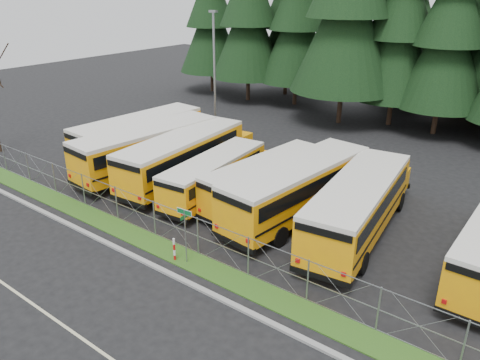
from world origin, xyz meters
name	(u,v)px	position (x,y,z in m)	size (l,w,h in m)	color
ground	(227,252)	(0.00, 0.00, 0.00)	(120.00, 120.00, 0.00)	black
curb	(184,281)	(0.00, -3.10, 0.06)	(50.00, 0.25, 0.12)	gray
grass_verge	(205,267)	(0.00, -1.70, 0.03)	(50.00, 1.40, 0.06)	#204B15
road_lane_line	(91,345)	(0.00, -8.00, 0.01)	(50.00, 0.12, 0.01)	beige
chainlink_fence	(214,243)	(0.00, -1.00, 1.00)	(44.00, 0.10, 2.00)	gray
bus_0	(144,137)	(-13.48, 6.86, 1.57)	(2.83, 11.98, 3.14)	#FFA308
bus_1	(153,150)	(-10.65, 5.19, 1.62)	(2.91, 12.34, 3.24)	#FFA308
bus_2	(187,157)	(-7.83, 5.53, 1.58)	(2.84, 12.03, 3.15)	#FFA308
bus_3	(218,176)	(-4.63, 4.84, 1.29)	(2.33, 9.87, 2.59)	#FFA308
bus_4	(270,181)	(-1.49, 5.94, 1.38)	(2.48, 10.51, 2.76)	#FFA308
bus_5	(302,189)	(0.82, 5.63, 1.59)	(2.87, 12.16, 3.19)	#FFA308
bus_6	(360,207)	(4.29, 5.57, 1.58)	(2.84, 12.02, 3.15)	#FFA308
street_sign	(185,225)	(-0.93, -1.90, 2.03)	(0.84, 0.55, 2.81)	gray
striped_bollard	(174,250)	(-1.51, -2.11, 0.60)	(0.11, 0.11, 1.20)	#B20C0C
light_standard	(214,69)	(-13.33, 15.01, 5.50)	(0.70, 0.35, 10.14)	gray
conifer_0	(211,19)	(-24.48, 27.70, 8.29)	(7.49, 7.49, 16.57)	black
conifer_1	(249,17)	(-18.32, 26.60, 8.83)	(7.99, 7.99, 17.66)	black
conifer_2	(298,21)	(-13.09, 28.00, 8.56)	(7.74, 7.74, 17.11)	black
conifer_3	(348,5)	(-6.03, 24.29, 10.42)	(9.43, 9.43, 20.84)	black
conifer_4	(400,29)	(-2.07, 26.57, 8.47)	(7.66, 7.66, 16.95)	black
conifer_5	(449,36)	(2.12, 26.15, 8.24)	(7.45, 7.45, 16.48)	black
conifer_10	(288,20)	(-16.58, 31.62, 8.28)	(7.49, 7.49, 16.56)	black
conifer_11	(410,29)	(-3.45, 33.42, 7.94)	(7.18, 7.18, 15.89)	black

